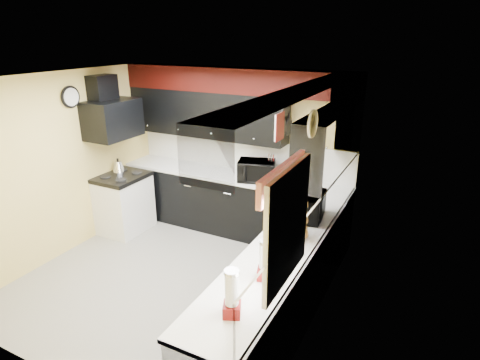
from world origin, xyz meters
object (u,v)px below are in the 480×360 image
(utensil_crock, at_px, (271,175))
(knife_block, at_px, (302,178))
(toaster_oven, at_px, (256,171))
(kettle, at_px, (118,166))
(microwave, at_px, (308,206))

(utensil_crock, bearing_deg, knife_block, 4.95)
(toaster_oven, height_order, kettle, toaster_oven)
(toaster_oven, xyz_separation_m, microwave, (1.05, -0.85, -0.00))
(utensil_crock, relative_size, knife_block, 0.78)
(microwave, height_order, utensil_crock, microwave)
(toaster_oven, xyz_separation_m, knife_block, (0.65, 0.13, -0.04))
(utensil_crock, bearing_deg, kettle, -164.48)
(microwave, bearing_deg, knife_block, 13.77)
(utensil_crock, distance_m, knife_block, 0.46)
(microwave, distance_m, knife_block, 1.06)
(knife_block, xyz_separation_m, kettle, (-2.77, -0.68, -0.05))
(knife_block, bearing_deg, utensil_crock, -163.01)
(microwave, xyz_separation_m, utensil_crock, (-0.86, 0.94, -0.06))
(toaster_oven, height_order, utensil_crock, toaster_oven)
(toaster_oven, xyz_separation_m, kettle, (-2.12, -0.55, -0.09))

